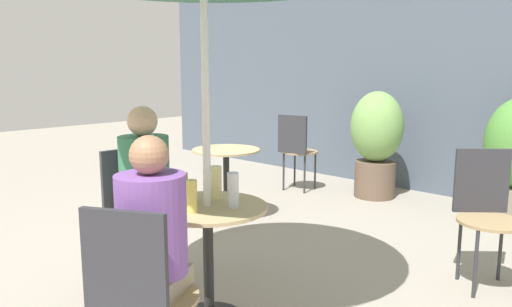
{
  "coord_description": "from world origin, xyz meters",
  "views": [
    {
      "loc": [
        2.18,
        -1.88,
        1.47
      ],
      "look_at": [
        0.09,
        0.31,
        0.95
      ],
      "focal_mm": 35.0,
      "sensor_mm": 36.0,
      "label": 1
    }
  ],
  "objects_px": {
    "bistro_chair_0": "(135,202)",
    "bistro_chair_1": "(138,288)",
    "seated_person_1": "(154,240)",
    "cafe_table_far": "(226,170)",
    "seated_person_0": "(146,181)",
    "cafe_table_near": "(208,238)",
    "potted_plant_0": "(376,139)",
    "beer_glass_0": "(233,190)",
    "beer_glass_2": "(182,188)",
    "bistro_chair_3": "(296,145)",
    "bistro_chair_2": "(486,204)",
    "beer_glass_1": "(216,183)",
    "beer_glass_3": "(192,196)"
  },
  "relations": [
    {
      "from": "seated_person_0",
      "to": "beer_glass_2",
      "type": "bearing_deg",
      "value": -98.13
    },
    {
      "from": "cafe_table_far",
      "to": "bistro_chair_1",
      "type": "xyz_separation_m",
      "value": [
        1.75,
        -2.14,
        0.06
      ]
    },
    {
      "from": "cafe_table_far",
      "to": "seated_person_1",
      "type": "bearing_deg",
      "value": -50.03
    },
    {
      "from": "bistro_chair_3",
      "to": "potted_plant_0",
      "type": "relative_size",
      "value": 0.76
    },
    {
      "from": "bistro_chair_1",
      "to": "bistro_chair_2",
      "type": "distance_m",
      "value": 2.43
    },
    {
      "from": "cafe_table_far",
      "to": "potted_plant_0",
      "type": "bearing_deg",
      "value": 71.57
    },
    {
      "from": "cafe_table_far",
      "to": "seated_person_0",
      "type": "bearing_deg",
      "value": -62.4
    },
    {
      "from": "cafe_table_near",
      "to": "bistro_chair_1",
      "type": "relative_size",
      "value": 0.76
    },
    {
      "from": "seated_person_1",
      "to": "bistro_chair_1",
      "type": "bearing_deg",
      "value": 90.0
    },
    {
      "from": "bistro_chair_3",
      "to": "beer_glass_3",
      "type": "distance_m",
      "value": 3.38
    },
    {
      "from": "bistro_chair_1",
      "to": "beer_glass_2",
      "type": "bearing_deg",
      "value": -79.18
    },
    {
      "from": "beer_glass_3",
      "to": "potted_plant_0",
      "type": "distance_m",
      "value": 3.46
    },
    {
      "from": "seated_person_1",
      "to": "beer_glass_2",
      "type": "distance_m",
      "value": 0.67
    },
    {
      "from": "beer_glass_0",
      "to": "seated_person_1",
      "type": "bearing_deg",
      "value": -75.77
    },
    {
      "from": "seated_person_0",
      "to": "beer_glass_1",
      "type": "height_order",
      "value": "seated_person_0"
    },
    {
      "from": "bistro_chair_2",
      "to": "beer_glass_3",
      "type": "bearing_deg",
      "value": -158.97
    },
    {
      "from": "cafe_table_near",
      "to": "bistro_chair_1",
      "type": "distance_m",
      "value": 0.8
    },
    {
      "from": "beer_glass_1",
      "to": "seated_person_0",
      "type": "bearing_deg",
      "value": -169.37
    },
    {
      "from": "beer_glass_3",
      "to": "bistro_chair_3",
      "type": "bearing_deg",
      "value": 119.45
    },
    {
      "from": "cafe_table_near",
      "to": "beer_glass_2",
      "type": "relative_size",
      "value": 3.92
    },
    {
      "from": "beer_glass_1",
      "to": "bistro_chair_3",
      "type": "bearing_deg",
      "value": 120.1
    },
    {
      "from": "seated_person_0",
      "to": "seated_person_1",
      "type": "height_order",
      "value": "seated_person_0"
    },
    {
      "from": "cafe_table_near",
      "to": "beer_glass_1",
      "type": "xyz_separation_m",
      "value": [
        -0.08,
        0.13,
        0.29
      ]
    },
    {
      "from": "cafe_table_near",
      "to": "potted_plant_0",
      "type": "distance_m",
      "value": 3.31
    },
    {
      "from": "bistro_chair_1",
      "to": "beer_glass_2",
      "type": "xyz_separation_m",
      "value": [
        -0.51,
        0.64,
        0.23
      ]
    },
    {
      "from": "bistro_chair_0",
      "to": "bistro_chair_1",
      "type": "xyz_separation_m",
      "value": [
        1.17,
        -0.74,
        0.0
      ]
    },
    {
      "from": "seated_person_1",
      "to": "bistro_chair_0",
      "type": "bearing_deg",
      "value": -56.49
    },
    {
      "from": "cafe_table_far",
      "to": "bistro_chair_0",
      "type": "bearing_deg",
      "value": -67.45
    },
    {
      "from": "beer_glass_0",
      "to": "beer_glass_3",
      "type": "height_order",
      "value": "beer_glass_0"
    },
    {
      "from": "seated_person_0",
      "to": "bistro_chair_1",
      "type": "bearing_deg",
      "value": -123.51
    },
    {
      "from": "bistro_chair_1",
      "to": "beer_glass_0",
      "type": "relative_size",
      "value": 4.62
    },
    {
      "from": "bistro_chair_2",
      "to": "beer_glass_3",
      "type": "relative_size",
      "value": 5.14
    },
    {
      "from": "bistro_chair_3",
      "to": "seated_person_0",
      "type": "distance_m",
      "value": 2.93
    },
    {
      "from": "bistro_chair_0",
      "to": "beer_glass_2",
      "type": "xyz_separation_m",
      "value": [
        0.66,
        -0.1,
        0.23
      ]
    },
    {
      "from": "beer_glass_0",
      "to": "potted_plant_0",
      "type": "xyz_separation_m",
      "value": [
        -0.92,
        3.14,
        -0.13
      ]
    },
    {
      "from": "bistro_chair_1",
      "to": "beer_glass_0",
      "type": "height_order",
      "value": "bistro_chair_1"
    },
    {
      "from": "beer_glass_3",
      "to": "potted_plant_0",
      "type": "relative_size",
      "value": 0.15
    },
    {
      "from": "bistro_chair_2",
      "to": "beer_glass_1",
      "type": "bearing_deg",
      "value": -166.3
    },
    {
      "from": "bistro_chair_3",
      "to": "beer_glass_2",
      "type": "height_order",
      "value": "bistro_chair_3"
    },
    {
      "from": "bistro_chair_0",
      "to": "potted_plant_0",
      "type": "height_order",
      "value": "potted_plant_0"
    },
    {
      "from": "bistro_chair_0",
      "to": "beer_glass_3",
      "type": "bearing_deg",
      "value": -99.73
    },
    {
      "from": "beer_glass_1",
      "to": "beer_glass_2",
      "type": "xyz_separation_m",
      "value": [
        -0.06,
        -0.2,
        -0.01
      ]
    },
    {
      "from": "cafe_table_near",
      "to": "beer_glass_3",
      "type": "distance_m",
      "value": 0.32
    },
    {
      "from": "cafe_table_near",
      "to": "cafe_table_far",
      "type": "height_order",
      "value": "same"
    },
    {
      "from": "bistro_chair_0",
      "to": "bistro_chair_3",
      "type": "relative_size",
      "value": 1.0
    },
    {
      "from": "bistro_chair_2",
      "to": "bistro_chair_3",
      "type": "height_order",
      "value": "same"
    },
    {
      "from": "bistro_chair_2",
      "to": "beer_glass_2",
      "type": "distance_m",
      "value": 2.05
    },
    {
      "from": "seated_person_1",
      "to": "beer_glass_2",
      "type": "height_order",
      "value": "seated_person_1"
    },
    {
      "from": "bistro_chair_2",
      "to": "beer_glass_1",
      "type": "xyz_separation_m",
      "value": [
        -1.04,
        -1.52,
        0.24
      ]
    },
    {
      "from": "seated_person_1",
      "to": "potted_plant_0",
      "type": "height_order",
      "value": "potted_plant_0"
    }
  ]
}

